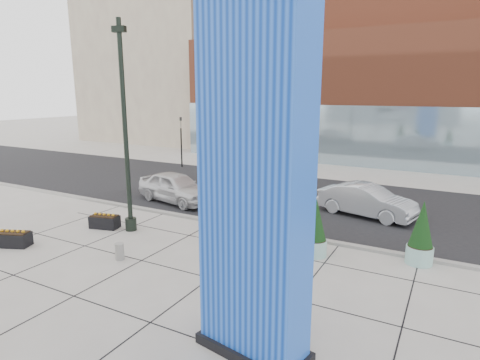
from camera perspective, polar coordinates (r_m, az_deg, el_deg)
The scene contains 19 objects.
ground at distance 15.06m, azimuth -5.43°, elevation -11.45°, with size 160.00×160.00×0.00m, color #9E9991.
street_asphalt at distance 23.54m, azimuth 8.23°, elevation -2.65°, with size 80.00×12.00×0.02m, color black.
curb_edge at distance 18.25m, azimuth 1.61°, elevation -6.84°, with size 80.00×0.30×0.12m, color gray.
tower_podium at distance 38.98m, azimuth 18.81°, elevation 10.93°, with size 34.00×10.00×11.00m, color brown.
tower_glass_front at distance 34.44m, azimuth 17.07°, elevation 5.92°, with size 34.00×0.60×5.00m, color #8CA5B2.
building_beige_left at distance 57.60m, azimuth -8.77°, elevation 23.22°, with size 18.00×20.00×34.00m, color gray.
blue_pylon at distance 8.64m, azimuth 2.08°, elevation 0.70°, with size 2.86×1.66×8.95m.
lamp_post at distance 17.96m, azimuth -15.87°, elevation 4.30°, with size 0.61×0.50×9.01m.
public_art_sculpture at distance 16.09m, azimuth 6.97°, elevation -4.28°, with size 2.76×2.04×5.63m.
concrete_bollard at distance 15.67m, azimuth -16.76°, elevation -9.71°, with size 0.33×0.33×0.63m, color gray.
overhead_street_sign at distance 16.57m, azimuth -1.58°, elevation 3.75°, with size 1.95×0.64×4.17m.
round_planter_east at distance 15.81m, azimuth 24.38°, elevation -7.05°, with size 0.94×0.94×2.35m.
round_planter_mid at distance 15.39m, azimuth 10.70°, elevation -6.86°, with size 0.89×0.89×2.23m.
round_planter_west at distance 16.83m, azimuth 6.51°, elevation -4.32°, with size 1.06×1.06×2.65m.
box_planter_north at distance 19.37m, azimuth -18.70°, elevation -5.54°, with size 1.40×0.94×0.70m.
box_planter_south at distance 18.64m, azimuth -29.53°, elevation -7.24°, with size 1.43×1.08×0.70m.
car_white_west at distance 22.72m, azimuth -9.11°, elevation -1.07°, with size 1.98×4.92×1.68m, color silver.
car_silver_mid at distance 20.89m, azimuth 17.55°, elevation -2.84°, with size 1.67×4.78×1.58m, color #B8BBC1.
traffic_signal at distance 33.17m, azimuth -8.37°, elevation 5.75°, with size 0.15×0.18×4.10m.
Camera 1 is at (7.75, -11.39, 6.08)m, focal length 30.00 mm.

